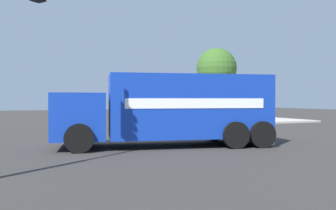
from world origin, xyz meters
The scene contains 6 objects.
ground_plane centered at (0.00, 0.00, 0.00)m, with size 100.00×100.00×0.00m, color #33302D.
sidewalk_corner_near centered at (-12.18, -12.18, 0.07)m, with size 11.11×11.11×0.14m, color #B2ADA0.
delivery_truck centered at (-0.86, 1.88, 1.45)m, with size 8.54×4.28×2.76m.
pedestrian_near_corner centered at (-12.79, -13.58, 1.05)m, with size 0.50×0.33×1.61m.
picket_fence_run centered at (-12.18, -17.49, 0.62)m, with size 5.68×0.05×0.95m.
shade_tree_near centered at (-13.11, -15.05, 4.86)m, with size 3.88×3.88×6.68m.
Camera 1 is at (4.62, 14.49, 1.80)m, focal length 37.65 mm.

